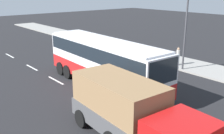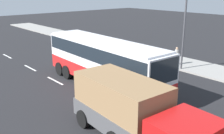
{
  "view_description": "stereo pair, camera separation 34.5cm",
  "coord_description": "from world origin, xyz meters",
  "views": [
    {
      "loc": [
        13.31,
        -12.15,
        7.04
      ],
      "look_at": [
        -0.18,
        -0.82,
        1.72
      ],
      "focal_mm": 41.57,
      "sensor_mm": 36.0,
      "label": 1
    },
    {
      "loc": [
        13.08,
        -12.41,
        7.04
      ],
      "look_at": [
        -0.18,
        -0.82,
        1.72
      ],
      "focal_mm": 41.57,
      "sensor_mm": 36.0,
      "label": 2
    }
  ],
  "objects": [
    {
      "name": "ground_plane",
      "position": [
        0.0,
        0.0,
        0.0
      ],
      "size": [
        120.0,
        120.0,
        0.0
      ],
      "primitive_type": "plane",
      "color": "black"
    },
    {
      "name": "lane_centreline",
      "position": [
        -0.75,
        -3.01,
        0.0
      ],
      "size": [
        33.39,
        0.16,
        0.01
      ],
      "color": "white",
      "rests_on": "ground_plane"
    },
    {
      "name": "street_lamp",
      "position": [
        0.61,
        6.95,
        4.07
      ],
      "size": [
        1.95,
        0.24,
        6.77
      ],
      "color": "#47474C",
      "rests_on": "sidewalk_curb"
    },
    {
      "name": "cargo_truck",
      "position": [
        5.54,
        -4.42,
        1.56
      ],
      "size": [
        7.64,
        3.05,
        2.91
      ],
      "rotation": [
        0.0,
        0.0,
        -0.06
      ],
      "color": "red",
      "rests_on": "ground_plane"
    },
    {
      "name": "coach_bus",
      "position": [
        -1.07,
        -0.86,
        2.19
      ],
      "size": [
        11.53,
        3.17,
        3.53
      ],
      "rotation": [
        0.0,
        0.0,
        -0.04
      ],
      "color": "red",
      "rests_on": "ground_plane"
    },
    {
      "name": "pedestrian_near_curb",
      "position": [
        -0.72,
        7.73,
        1.11
      ],
      "size": [
        0.32,
        0.32,
        1.67
      ],
      "rotation": [
        0.0,
        0.0,
        4.61
      ],
      "color": "black",
      "rests_on": "sidewalk_curb"
    },
    {
      "name": "sidewalk_curb",
      "position": [
        0.0,
        8.71,
        0.07
      ],
      "size": [
        80.0,
        4.0,
        0.15
      ],
      "primitive_type": "cube",
      "color": "gray",
      "rests_on": "ground_plane"
    }
  ]
}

